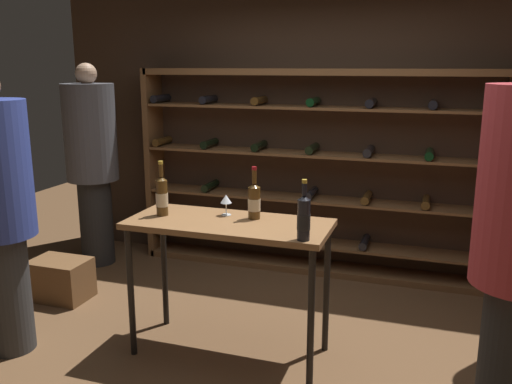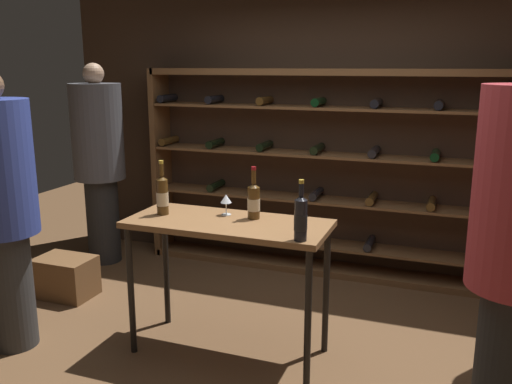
{
  "view_description": "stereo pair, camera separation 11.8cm",
  "coord_description": "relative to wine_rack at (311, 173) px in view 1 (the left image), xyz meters",
  "views": [
    {
      "loc": [
        1.03,
        -3.22,
        1.96
      ],
      "look_at": [
        -0.12,
        0.2,
        1.11
      ],
      "focal_mm": 38.07,
      "sensor_mm": 36.0,
      "label": 1
    },
    {
      "loc": [
        1.14,
        -3.18,
        1.96
      ],
      "look_at": [
        -0.12,
        0.2,
        1.11
      ],
      "focal_mm": 38.07,
      "sensor_mm": 36.0,
      "label": 2
    }
  ],
  "objects": [
    {
      "name": "wine_glass_stemmed_right",
      "position": [
        -0.24,
        -1.58,
        0.1
      ],
      "size": [
        0.08,
        0.08,
        0.15
      ],
      "color": "silver",
      "rests_on": "tasting_table"
    },
    {
      "name": "wine_bottle_red_label",
      "position": [
        -0.03,
        -1.6,
        0.11
      ],
      "size": [
        0.08,
        0.08,
        0.35
      ],
      "color": "#4C3314",
      "rests_on": "tasting_table"
    },
    {
      "name": "person_guest_plum_blouse",
      "position": [
        -2.08,
        -0.48,
        0.13
      ],
      "size": [
        0.5,
        0.5,
        1.98
      ],
      "rotation": [
        0.0,
        0.0,
        3.04
      ],
      "color": "#242424",
      "rests_on": "ground"
    },
    {
      "name": "ground_plane",
      "position": [
        0.07,
        -1.7,
        -0.96
      ],
      "size": [
        9.81,
        9.81,
        0.0
      ],
      "primitive_type": "plane",
      "color": "brown"
    },
    {
      "name": "tasting_table",
      "position": [
        -0.17,
        -1.71,
        -0.12
      ],
      "size": [
        1.34,
        0.58,
        0.95
      ],
      "color": "brown",
      "rests_on": "ground"
    },
    {
      "name": "wine_rack",
      "position": [
        0.0,
        0.0,
        0.0
      ],
      "size": [
        3.39,
        0.32,
        1.92
      ],
      "color": "brown",
      "rests_on": "ground"
    },
    {
      "name": "back_wall",
      "position": [
        0.07,
        0.21,
        0.54
      ],
      "size": [
        5.48,
        0.1,
        3.0
      ],
      "primitive_type": "cube",
      "color": "#3D2B1E",
      "rests_on": "ground"
    },
    {
      "name": "wine_bottle_gold_foil",
      "position": [
        0.39,
        -1.94,
        0.12
      ],
      "size": [
        0.08,
        0.08,
        0.37
      ],
      "color": "black",
      "rests_on": "tasting_table"
    },
    {
      "name": "wine_bottle_green_slim",
      "position": [
        -0.65,
        -1.72,
        0.12
      ],
      "size": [
        0.08,
        0.08,
        0.38
      ],
      "color": "#4C3314",
      "rests_on": "tasting_table"
    },
    {
      "name": "wine_crate",
      "position": [
        -1.86,
        -1.34,
        -0.79
      ],
      "size": [
        0.48,
        0.34,
        0.35
      ],
      "primitive_type": "cube",
      "rotation": [
        0.0,
        0.0,
        -0.0
      ],
      "color": "brown",
      "rests_on": "ground"
    }
  ]
}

